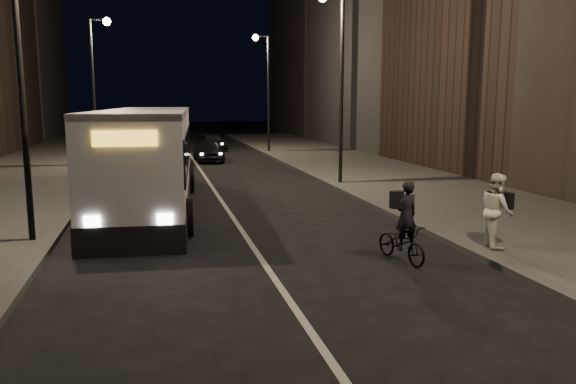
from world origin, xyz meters
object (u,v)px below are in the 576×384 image
streetlight_right_mid (336,63)px  car_near (208,150)px  streetlight_right_far (265,77)px  car_mid (172,144)px  cyclist_on_bicycle (403,235)px  car_far (212,143)px  streetlight_left_far (97,71)px  streetlight_left_near (29,35)px  pedestrian_woman (497,210)px  city_bus (149,155)px

streetlight_right_mid → car_near: 13.24m
streetlight_right_far → car_mid: streetlight_right_far is taller
cyclist_on_bicycle → car_far: size_ratio=0.47×
streetlight_right_far → car_near: size_ratio=2.00×
streetlight_right_far → car_far: streetlight_right_far is taller
streetlight_left_far → streetlight_left_near: bearing=-90.0°
streetlight_right_mid → streetlight_right_far: 16.00m
streetlight_left_far → car_near: 7.89m
car_near → streetlight_right_mid: bearing=-70.6°
pedestrian_woman → car_mid: size_ratio=0.46×
streetlight_left_far → car_far: (7.17, 9.15, -4.76)m
streetlight_right_mid → car_mid: streetlight_right_mid is taller
streetlight_left_near → cyclist_on_bicycle: bearing=-23.2°
car_near → car_far: size_ratio=0.97×
streetlight_right_mid → car_near: streetlight_right_mid is taller
streetlight_right_mid → streetlight_left_near: bearing=-143.1°
streetlight_right_mid → streetlight_left_far: same height
streetlight_right_far → streetlight_left_near: 26.26m
streetlight_left_near → car_far: streetlight_left_near is taller
streetlight_right_mid → city_bus: (-7.93, -3.33, -3.48)m
streetlight_left_near → car_far: 28.48m
car_far → streetlight_left_far: bearing=-135.9°
streetlight_right_mid → streetlight_left_near: 13.33m
city_bus → cyclist_on_bicycle: bearing=-51.0°
streetlight_right_far → city_bus: streetlight_right_far is taller
streetlight_right_mid → pedestrian_woman: bearing=-87.8°
cyclist_on_bicycle → pedestrian_woman: bearing=-9.2°
streetlight_left_far → car_mid: size_ratio=2.00×
city_bus → cyclist_on_bicycle: city_bus is taller
streetlight_right_mid → pedestrian_woman: (0.45, -11.47, -4.28)m
pedestrian_woman → car_mid: 30.24m
city_bus → car_far: (4.43, 22.48, -1.28)m
car_far → city_bus: bearing=-109.0°
car_near → car_far: bearing=80.6°
streetlight_left_near → cyclist_on_bicycle: size_ratio=4.15×
pedestrian_woman → cyclist_on_bicycle: bearing=108.2°
streetlight_right_mid → car_far: 20.03m
streetlight_left_near → car_mid: size_ratio=2.00×
streetlight_left_near → car_mid: streetlight_left_near is taller
car_near → pedestrian_woman: bearing=-79.7°
streetlight_right_far → streetlight_left_far: same height
cyclist_on_bicycle → car_far: 30.84m
streetlight_right_mid → car_mid: (-6.52, 17.95, -4.69)m
cyclist_on_bicycle → streetlight_left_near: bearing=143.3°
pedestrian_woman → car_near: size_ratio=0.46×
streetlight_right_far → cyclist_on_bicycle: 28.14m
city_bus → cyclist_on_bicycle: 10.22m
streetlight_right_mid → streetlight_left_far: (-10.66, 10.00, 0.00)m
streetlight_left_far → car_far: bearing=51.9°
city_bus → car_near: (3.43, 14.88, -1.19)m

